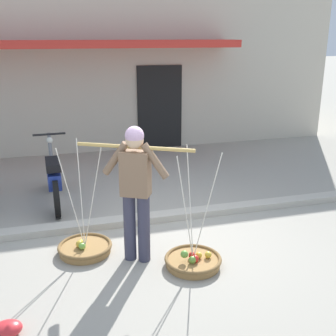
# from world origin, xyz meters

# --- Properties ---
(ground_plane) EXTENTS (90.00, 90.00, 0.00)m
(ground_plane) POSITION_xyz_m (0.00, 0.00, 0.00)
(ground_plane) COLOR #9E998C
(sidewalk_curb) EXTENTS (20.00, 0.24, 0.10)m
(sidewalk_curb) POSITION_xyz_m (0.00, 0.70, 0.05)
(sidewalk_curb) COLOR #BAB4A5
(sidewalk_curb) RESTS_ON ground
(fruit_vendor) EXTENTS (1.25, 0.72, 1.70)m
(fruit_vendor) POSITION_xyz_m (-0.52, -0.34, 0.98)
(fruit_vendor) COLOR #38384C
(fruit_vendor) RESTS_ON ground
(fruit_basket_left_side) EXTENTS (0.70, 0.70, 1.45)m
(fruit_basket_left_side) POSITION_xyz_m (-1.14, -0.00, 0.07)
(fruit_basket_left_side) COLOR #9E7542
(fruit_basket_left_side) RESTS_ON ground
(fruit_basket_right_side) EXTENTS (0.70, 0.70, 1.45)m
(fruit_basket_right_side) POSITION_xyz_m (0.09, -0.68, 0.07)
(fruit_basket_right_side) COLOR #9E7542
(fruit_basket_right_side) RESTS_ON ground
(motorcycle_second_in_row) EXTENTS (0.54, 1.82, 1.09)m
(motorcycle_second_in_row) POSITION_xyz_m (-1.47, 1.82, 0.45)
(motorcycle_second_in_row) COLOR black
(motorcycle_second_in_row) RESTS_ON ground
(storefront_building) EXTENTS (13.00, 6.00, 4.20)m
(storefront_building) POSITION_xyz_m (-0.83, 7.36, 2.10)
(storefront_building) COLOR beige
(storefront_building) RESTS_ON ground
(plastic_litter_bag) EXTENTS (0.28, 0.22, 0.14)m
(plastic_litter_bag) POSITION_xyz_m (-1.97, -1.37, 0.07)
(plastic_litter_bag) COLOR red
(plastic_litter_bag) RESTS_ON ground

